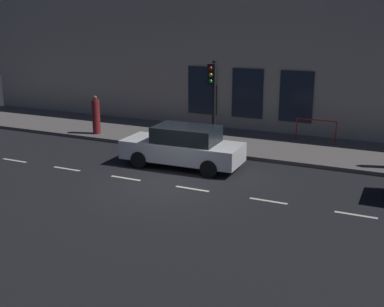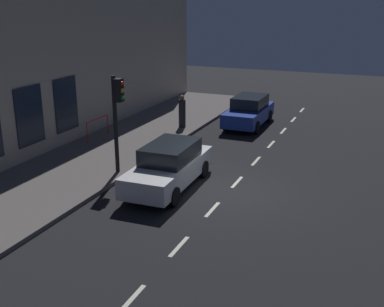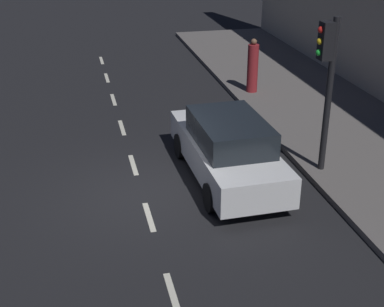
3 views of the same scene
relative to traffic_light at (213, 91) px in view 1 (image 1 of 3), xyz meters
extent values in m
plane|color=black|center=(-4.31, -0.08, -2.61)|extent=(60.00, 60.00, 0.00)
cube|color=#5B5654|center=(1.94, -0.08, -2.53)|extent=(4.50, 32.00, 0.15)
cube|color=#B2A893|center=(4.49, -0.08, 1.17)|extent=(0.60, 32.00, 7.56)
cube|color=#192333|center=(4.16, -2.45, -0.67)|extent=(0.04, 1.56, 2.38)
cube|color=#192333|center=(4.16, -0.08, -0.67)|extent=(0.04, 1.56, 2.38)
cube|color=#192333|center=(4.16, 2.29, -0.67)|extent=(0.04, 1.56, 2.38)
cube|color=beige|center=(-4.31, -6.28, -2.61)|extent=(0.12, 1.20, 0.01)
cube|color=beige|center=(-4.31, -3.68, -2.61)|extent=(0.12, 1.20, 0.01)
cube|color=beige|center=(-4.31, -1.08, -2.61)|extent=(0.12, 1.20, 0.01)
cube|color=beige|center=(-4.31, 1.52, -2.61)|extent=(0.12, 1.20, 0.01)
cube|color=beige|center=(-4.31, 4.12, -2.61)|extent=(0.12, 1.20, 0.01)
cube|color=beige|center=(-4.31, 6.72, -2.61)|extent=(0.12, 1.20, 0.01)
cylinder|color=black|center=(0.11, 0.00, -0.63)|extent=(0.15, 0.15, 3.67)
cube|color=black|center=(-0.10, 0.00, 0.69)|extent=(0.26, 0.32, 0.84)
sphere|color=red|center=(-0.24, 0.00, 0.94)|extent=(0.15, 0.15, 0.15)
sphere|color=gold|center=(-0.24, 0.00, 0.69)|extent=(0.15, 0.15, 0.15)
sphere|color=green|center=(-0.24, 0.00, 0.43)|extent=(0.15, 0.15, 0.15)
cube|color=silver|center=(-2.20, 0.33, -1.98)|extent=(1.83, 4.60, 0.70)
cube|color=black|center=(-2.20, 0.15, -1.33)|extent=(1.57, 2.41, 0.60)
cylinder|color=black|center=(-3.03, 1.72, -2.29)|extent=(0.24, 0.65, 0.64)
cylinder|color=black|center=(-1.45, 1.76, -2.29)|extent=(0.24, 0.65, 0.64)
cylinder|color=black|center=(-2.96, -1.11, -2.29)|extent=(0.24, 0.65, 0.64)
cylinder|color=black|center=(-1.37, -1.06, -2.29)|extent=(0.24, 0.65, 0.64)
cylinder|color=maroon|center=(0.38, 6.11, -1.65)|extent=(0.47, 0.47, 1.62)
sphere|color=brown|center=(0.38, 6.11, -0.74)|extent=(0.20, 0.20, 0.20)
cube|color=brown|center=(0.47, 6.14, -0.74)|extent=(0.05, 0.07, 0.06)
cylinder|color=red|center=(3.35, -4.47, -1.98)|extent=(0.05, 0.05, 0.95)
cylinder|color=red|center=(3.35, -2.73, -1.98)|extent=(0.05, 0.05, 0.95)
cylinder|color=red|center=(3.35, -3.60, -1.51)|extent=(0.05, 1.74, 0.05)
camera|label=1|loc=(-17.96, -7.42, 2.87)|focal=45.09mm
camera|label=2|loc=(-9.10, 14.63, 3.80)|focal=44.58mm
camera|label=3|loc=(-5.66, -11.04, 3.46)|focal=51.39mm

